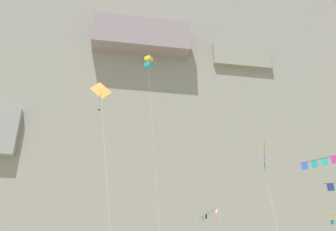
% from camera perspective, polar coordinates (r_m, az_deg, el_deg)
% --- Properties ---
extents(cliff_face, '(180.00, 30.49, 67.87)m').
position_cam_1_polar(cliff_face, '(74.12, -5.48, -2.74)').
color(cliff_face, gray).
rests_on(cliff_face, ground).
extents(kite_box_near_cliff, '(2.54, 3.01, 30.52)m').
position_cam_1_polar(kite_box_near_cliff, '(45.74, -2.95, 7.90)').
color(kite_box_near_cliff, yellow).
rests_on(kite_box_near_cliff, ground).
extents(kite_banner_upper_left, '(2.39, 4.56, 11.06)m').
position_cam_1_polar(kite_banner_upper_left, '(34.99, 6.38, -15.79)').
color(kite_banner_upper_left, black).
rests_on(kite_banner_upper_left, ground).
extents(kite_diamond_high_right, '(3.75, 5.50, 22.07)m').
position_cam_1_polar(kite_diamond_high_right, '(34.52, -10.06, 2.88)').
color(kite_diamond_high_right, orange).
rests_on(kite_diamond_high_right, ground).
extents(kite_banner_mid_left, '(2.66, 7.64, 16.90)m').
position_cam_1_polar(kite_banner_mid_left, '(38.27, 14.48, -6.75)').
color(kite_banner_mid_left, black).
rests_on(kite_banner_mid_left, ground).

